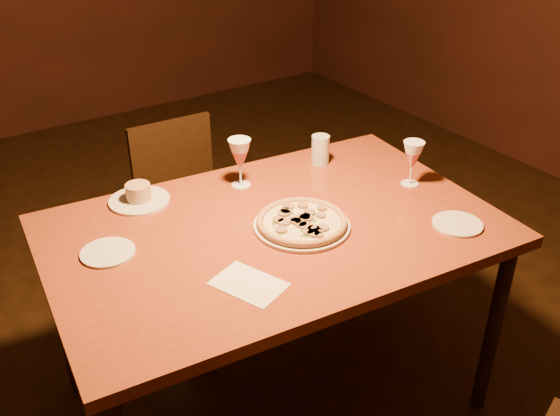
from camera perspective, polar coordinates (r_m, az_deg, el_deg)
dining_table at (r=2.21m, az=-0.55°, el=-3.25°), size 1.64×1.14×0.83m
chair_far at (r=3.06m, az=-8.61°, el=0.62°), size 0.43×0.43×0.86m
pizza_plate at (r=2.16m, az=2.01°, el=-1.31°), size 0.34×0.34×0.04m
ramekin_saucer at (r=2.37m, az=-12.78°, el=1.05°), size 0.23×0.23×0.07m
wine_glass_far at (r=2.40m, az=-3.67°, el=4.13°), size 0.09×0.09×0.19m
wine_glass_right at (r=2.46m, az=11.97°, el=4.01°), size 0.08×0.08×0.18m
water_tumbler at (r=2.59m, az=3.71°, el=5.33°), size 0.07×0.07×0.12m
side_plate_left at (r=2.10m, az=-15.47°, el=-3.94°), size 0.18×0.18×0.01m
side_plate_near at (r=2.26m, az=15.92°, el=-1.42°), size 0.17×0.17×0.01m
menu_card at (r=1.90m, az=-2.87°, el=-6.95°), size 0.21×0.25×0.00m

